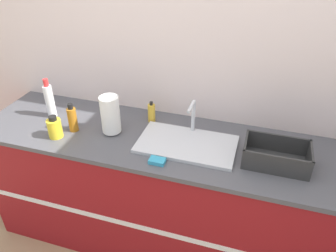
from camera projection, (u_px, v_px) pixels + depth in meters
name	position (u px, v px, depth m)	size (l,w,h in m)	color
wall_back	(174.00, 60.00, 2.12)	(4.73, 0.06, 2.60)	silver
counter_cabinet	(159.00, 192.00, 2.29)	(2.35, 0.66, 0.92)	maroon
sink	(187.00, 143.00, 1.97)	(0.59, 0.34, 0.24)	silver
paper_towel_roll	(110.00, 115.00, 2.03)	(0.12, 0.12, 0.25)	#4C4C51
dish_rack	(276.00, 157.00, 1.81)	(0.36, 0.22, 0.12)	#2D2D2D
bottle_white_spray	(50.00, 100.00, 2.20)	(0.06, 0.06, 0.28)	white
bottle_yellow	(55.00, 128.00, 2.02)	(0.09, 0.09, 0.15)	yellow
bottle_amber	(72.00, 119.00, 2.07)	(0.06, 0.06, 0.19)	#B26B19
soap_dispenser	(152.00, 113.00, 2.18)	(0.05, 0.05, 0.15)	gold
sponge	(157.00, 161.00, 1.83)	(0.09, 0.06, 0.02)	#3399BF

